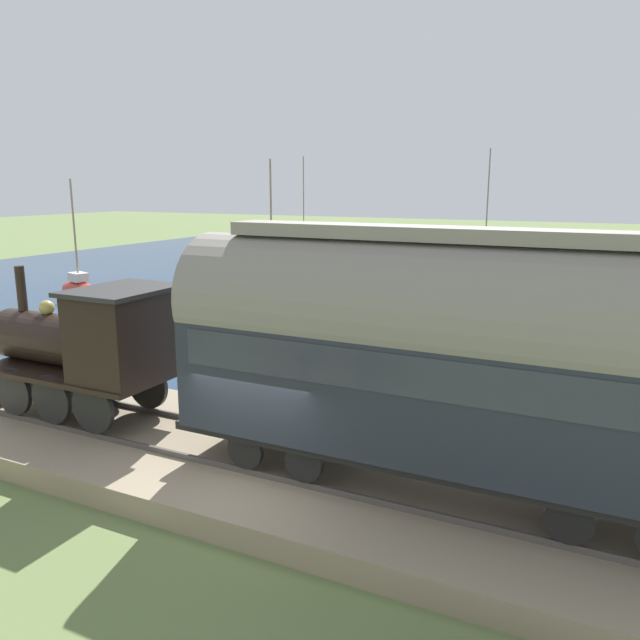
{
  "coord_description": "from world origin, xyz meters",
  "views": [
    {
      "loc": [
        -9.26,
        -5.95,
        6.01
      ],
      "look_at": [
        7.22,
        2.17,
        2.01
      ],
      "focal_mm": 35.0,
      "sensor_mm": 36.0,
      "label": 1
    }
  ],
  "objects_px": {
    "sailboat_red": "(79,289)",
    "rowboat_mid_harbor": "(440,347)",
    "sailboat_blue": "(484,258)",
    "passenger_coach": "(443,351)",
    "steam_locomotive": "(90,342)",
    "rowboat_off_pier": "(367,378)",
    "sailboat_gray": "(304,240)",
    "sailboat_yellow": "(272,293)",
    "rowboat_near_shore": "(517,424)"
  },
  "relations": [
    {
      "from": "steam_locomotive",
      "to": "sailboat_gray",
      "type": "xyz_separation_m",
      "value": [
        42.61,
        16.73,
        -1.59
      ]
    },
    {
      "from": "passenger_coach",
      "to": "sailboat_yellow",
      "type": "relative_size",
      "value": 1.4
    },
    {
      "from": "sailboat_blue",
      "to": "sailboat_gray",
      "type": "distance_m",
      "value": 19.02
    },
    {
      "from": "sailboat_red",
      "to": "rowboat_mid_harbor",
      "type": "distance_m",
      "value": 20.09
    },
    {
      "from": "steam_locomotive",
      "to": "rowboat_off_pier",
      "type": "relative_size",
      "value": 2.25
    },
    {
      "from": "rowboat_near_shore",
      "to": "sailboat_red",
      "type": "bearing_deg",
      "value": 15.0
    },
    {
      "from": "steam_locomotive",
      "to": "passenger_coach",
      "type": "bearing_deg",
      "value": -90.0
    },
    {
      "from": "passenger_coach",
      "to": "sailboat_red",
      "type": "bearing_deg",
      "value": 60.3
    },
    {
      "from": "sailboat_gray",
      "to": "rowboat_off_pier",
      "type": "height_order",
      "value": "sailboat_gray"
    },
    {
      "from": "sailboat_red",
      "to": "rowboat_near_shore",
      "type": "height_order",
      "value": "sailboat_red"
    },
    {
      "from": "sailboat_blue",
      "to": "rowboat_mid_harbor",
      "type": "height_order",
      "value": "sailboat_blue"
    },
    {
      "from": "steam_locomotive",
      "to": "sailboat_red",
      "type": "height_order",
      "value": "sailboat_red"
    },
    {
      "from": "passenger_coach",
      "to": "steam_locomotive",
      "type": "bearing_deg",
      "value": 90.0
    },
    {
      "from": "passenger_coach",
      "to": "sailboat_gray",
      "type": "relative_size",
      "value": 1.19
    },
    {
      "from": "steam_locomotive",
      "to": "rowboat_mid_harbor",
      "type": "xyz_separation_m",
      "value": [
        11.08,
        -5.38,
        -2.11
      ]
    },
    {
      "from": "sailboat_red",
      "to": "sailboat_gray",
      "type": "xyz_separation_m",
      "value": [
        29.49,
        2.12,
        0.19
      ]
    },
    {
      "from": "sailboat_blue",
      "to": "rowboat_mid_harbor",
      "type": "xyz_separation_m",
      "value": [
        -26.11,
        -3.88,
        -0.31
      ]
    },
    {
      "from": "sailboat_blue",
      "to": "sailboat_gray",
      "type": "xyz_separation_m",
      "value": [
        5.42,
        18.23,
        0.21
      ]
    },
    {
      "from": "sailboat_red",
      "to": "sailboat_gray",
      "type": "distance_m",
      "value": 29.56
    },
    {
      "from": "sailboat_blue",
      "to": "rowboat_mid_harbor",
      "type": "relative_size",
      "value": 4.03
    },
    {
      "from": "rowboat_mid_harbor",
      "to": "rowboat_off_pier",
      "type": "height_order",
      "value": "rowboat_mid_harbor"
    },
    {
      "from": "sailboat_gray",
      "to": "passenger_coach",
      "type": "bearing_deg",
      "value": -131.26
    },
    {
      "from": "sailboat_yellow",
      "to": "steam_locomotive",
      "type": "bearing_deg",
      "value": 162.69
    },
    {
      "from": "steam_locomotive",
      "to": "sailboat_blue",
      "type": "xyz_separation_m",
      "value": [
        37.19,
        -1.5,
        -1.79
      ]
    },
    {
      "from": "rowboat_off_pier",
      "to": "sailboat_gray",
      "type": "bearing_deg",
      "value": 78.39
    },
    {
      "from": "rowboat_off_pier",
      "to": "sailboat_blue",
      "type": "bearing_deg",
      "value": 53.16
    },
    {
      "from": "sailboat_blue",
      "to": "sailboat_red",
      "type": "bearing_deg",
      "value": 131.74
    },
    {
      "from": "sailboat_yellow",
      "to": "sailboat_red",
      "type": "xyz_separation_m",
      "value": [
        -4.2,
        9.3,
        0.14
      ]
    },
    {
      "from": "steam_locomotive",
      "to": "sailboat_red",
      "type": "distance_m",
      "value": 19.72
    },
    {
      "from": "sailboat_yellow",
      "to": "sailboat_gray",
      "type": "xyz_separation_m",
      "value": [
        25.29,
        11.42,
        0.33
      ]
    },
    {
      "from": "rowboat_mid_harbor",
      "to": "rowboat_off_pier",
      "type": "distance_m",
      "value": 4.37
    },
    {
      "from": "steam_locomotive",
      "to": "sailboat_red",
      "type": "bearing_deg",
      "value": 48.06
    },
    {
      "from": "passenger_coach",
      "to": "rowboat_mid_harbor",
      "type": "relative_size",
      "value": 4.77
    },
    {
      "from": "rowboat_near_shore",
      "to": "rowboat_mid_harbor",
      "type": "distance_m",
      "value": 7.35
    },
    {
      "from": "sailboat_red",
      "to": "rowboat_off_pier",
      "type": "relative_size",
      "value": 2.69
    },
    {
      "from": "passenger_coach",
      "to": "rowboat_near_shore",
      "type": "relative_size",
      "value": 3.66
    },
    {
      "from": "passenger_coach",
      "to": "rowboat_off_pier",
      "type": "relative_size",
      "value": 4.36
    },
    {
      "from": "passenger_coach",
      "to": "rowboat_near_shore",
      "type": "distance_m",
      "value": 5.61
    },
    {
      "from": "steam_locomotive",
      "to": "rowboat_mid_harbor",
      "type": "bearing_deg",
      "value": -25.9
    },
    {
      "from": "rowboat_mid_harbor",
      "to": "rowboat_off_pier",
      "type": "xyz_separation_m",
      "value": [
        -4.22,
        1.14,
        -0.12
      ]
    },
    {
      "from": "sailboat_yellow",
      "to": "rowboat_off_pier",
      "type": "relative_size",
      "value": 3.11
    },
    {
      "from": "passenger_coach",
      "to": "rowboat_off_pier",
      "type": "xyz_separation_m",
      "value": [
        6.86,
        4.16,
        -3.02
      ]
    },
    {
      "from": "sailboat_blue",
      "to": "rowboat_off_pier",
      "type": "relative_size",
      "value": 3.68
    },
    {
      "from": "steam_locomotive",
      "to": "rowboat_off_pier",
      "type": "bearing_deg",
      "value": -31.73
    },
    {
      "from": "rowboat_mid_harbor",
      "to": "sailboat_red",
      "type": "bearing_deg",
      "value": 58.34
    },
    {
      "from": "passenger_coach",
      "to": "rowboat_mid_harbor",
      "type": "bearing_deg",
      "value": 15.26
    },
    {
      "from": "sailboat_yellow",
      "to": "rowboat_near_shore",
      "type": "bearing_deg",
      "value": -165.51
    },
    {
      "from": "steam_locomotive",
      "to": "rowboat_mid_harbor",
      "type": "distance_m",
      "value": 12.5
    },
    {
      "from": "rowboat_near_shore",
      "to": "sailboat_gray",
      "type": "bearing_deg",
      "value": -21.22
    },
    {
      "from": "rowboat_near_shore",
      "to": "sailboat_blue",
      "type": "bearing_deg",
      "value": -42.34
    }
  ]
}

